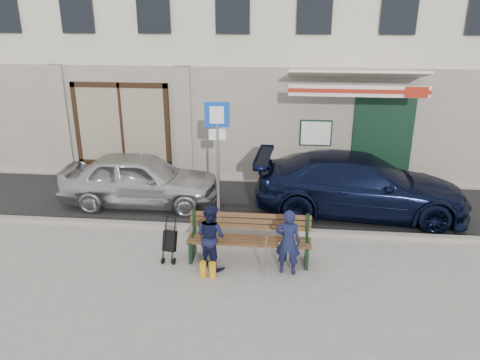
# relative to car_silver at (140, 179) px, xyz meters

# --- Properties ---
(ground) EXTENTS (80.00, 80.00, 0.00)m
(ground) POSITION_rel_car_silver_xyz_m (2.10, -2.84, -0.67)
(ground) COLOR #9E9991
(ground) RESTS_ON ground
(asphalt_lane) EXTENTS (60.00, 3.20, 0.01)m
(asphalt_lane) POSITION_rel_car_silver_xyz_m (2.10, 0.26, -0.66)
(asphalt_lane) COLOR #282828
(asphalt_lane) RESTS_ON ground
(curb) EXTENTS (60.00, 0.18, 0.12)m
(curb) POSITION_rel_car_silver_xyz_m (2.10, -1.34, -0.61)
(curb) COLOR #9E9384
(curb) RESTS_ON ground
(car_silver) EXTENTS (3.94, 1.63, 1.34)m
(car_silver) POSITION_rel_car_silver_xyz_m (0.00, 0.00, 0.00)
(car_silver) COLOR silver
(car_silver) RESTS_ON ground
(car_navy) EXTENTS (5.11, 2.33, 1.45)m
(car_navy) POSITION_rel_car_silver_xyz_m (5.39, -0.01, 0.06)
(car_navy) COLOR black
(car_navy) RESTS_ON ground
(parking_sign) EXTENTS (0.53, 0.10, 2.86)m
(parking_sign) POSITION_rel_car_silver_xyz_m (2.14, -1.13, 1.27)
(parking_sign) COLOR gray
(parking_sign) RESTS_ON ground
(bench) EXTENTS (2.40, 1.17, 0.98)m
(bench) POSITION_rel_car_silver_xyz_m (2.90, -2.57, -0.21)
(bench) COLOR brown
(bench) RESTS_ON ground
(man) EXTENTS (0.50, 0.36, 1.28)m
(man) POSITION_rel_car_silver_xyz_m (3.69, -2.93, -0.03)
(man) COLOR #141939
(man) RESTS_ON ground
(woman) EXTENTS (0.79, 0.76, 1.29)m
(woman) POSITION_rel_car_silver_xyz_m (2.24, -2.85, -0.03)
(woman) COLOR #121533
(woman) RESTS_ON ground
(stroller) EXTENTS (0.30, 0.39, 0.88)m
(stroller) POSITION_rel_car_silver_xyz_m (1.39, -2.69, -0.28)
(stroller) COLOR black
(stroller) RESTS_ON ground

